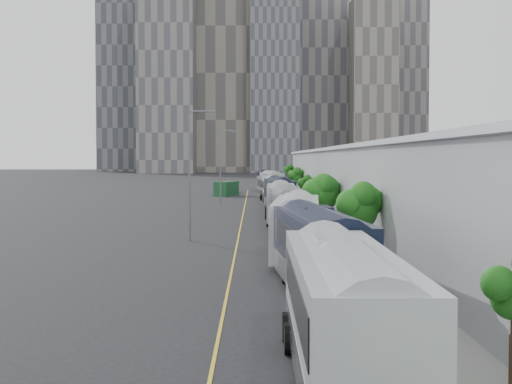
{
  "coord_description": "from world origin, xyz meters",
  "views": [
    {
      "loc": [
        -0.27,
        -13.63,
        6.14
      ],
      "look_at": [
        -0.12,
        57.91,
        3.0
      ],
      "focal_mm": 55.0,
      "sensor_mm": 36.0,
      "label": 1
    }
  ],
  "objects_px": {
    "bus_1": "(318,259)",
    "bus_2": "(297,231)",
    "shipping_container": "(226,189)",
    "bus_8": "(272,185)",
    "bus_9": "(265,182)",
    "street_lamp_near": "(192,166)",
    "bus_3": "(288,214)",
    "street_lamp_far": "(222,162)",
    "bus_6": "(274,192)",
    "bus_5": "(279,197)",
    "bus_7": "(269,189)",
    "suv": "(228,188)",
    "bus_0": "(344,326)",
    "bus_4": "(281,205)"
  },
  "relations": [
    {
      "from": "bus_0",
      "to": "bus_3",
      "type": "relative_size",
      "value": 1.04
    },
    {
      "from": "bus_9",
      "to": "shipping_container",
      "type": "distance_m",
      "value": 21.29
    },
    {
      "from": "bus_0",
      "to": "bus_5",
      "type": "bearing_deg",
      "value": 90.0
    },
    {
      "from": "bus_2",
      "to": "street_lamp_near",
      "type": "height_order",
      "value": "street_lamp_near"
    },
    {
      "from": "bus_1",
      "to": "bus_2",
      "type": "distance_m",
      "value": 13.27
    },
    {
      "from": "bus_0",
      "to": "bus_5",
      "type": "xyz_separation_m",
      "value": [
        0.38,
        67.75,
        0.03
      ]
    },
    {
      "from": "bus_9",
      "to": "bus_5",
      "type": "bearing_deg",
      "value": -88.71
    },
    {
      "from": "bus_9",
      "to": "shipping_container",
      "type": "height_order",
      "value": "bus_9"
    },
    {
      "from": "bus_9",
      "to": "shipping_container",
      "type": "xyz_separation_m",
      "value": [
        -6.49,
        -20.27,
        -0.48
      ]
    },
    {
      "from": "bus_1",
      "to": "suv",
      "type": "distance_m",
      "value": 102.27
    },
    {
      "from": "bus_9",
      "to": "bus_7",
      "type": "bearing_deg",
      "value": -89.13
    },
    {
      "from": "bus_8",
      "to": "street_lamp_far",
      "type": "relative_size",
      "value": 1.38
    },
    {
      "from": "bus_1",
      "to": "bus_7",
      "type": "xyz_separation_m",
      "value": [
        -0.65,
        81.78,
        -0.14
      ]
    },
    {
      "from": "bus_8",
      "to": "suv",
      "type": "xyz_separation_m",
      "value": [
        -7.49,
        5.47,
        -0.84
      ]
    },
    {
      "from": "bus_1",
      "to": "bus_8",
      "type": "xyz_separation_m",
      "value": [
        0.04,
        96.52,
        -0.0
      ]
    },
    {
      "from": "bus_9",
      "to": "bus_2",
      "type": "bearing_deg",
      "value": -89.16
    },
    {
      "from": "bus_1",
      "to": "bus_3",
      "type": "xyz_separation_m",
      "value": [
        -0.13,
        28.89,
        -0.07
      ]
    },
    {
      "from": "bus_1",
      "to": "bus_9",
      "type": "height_order",
      "value": "bus_1"
    },
    {
      "from": "street_lamp_far",
      "to": "shipping_container",
      "type": "bearing_deg",
      "value": 90.6
    },
    {
      "from": "bus_9",
      "to": "suv",
      "type": "bearing_deg",
      "value": -123.86
    },
    {
      "from": "bus_1",
      "to": "bus_6",
      "type": "relative_size",
      "value": 1.08
    },
    {
      "from": "bus_8",
      "to": "suv",
      "type": "relative_size",
      "value": 2.33
    },
    {
      "from": "bus_1",
      "to": "street_lamp_far",
      "type": "height_order",
      "value": "street_lamp_far"
    },
    {
      "from": "bus_4",
      "to": "bus_6",
      "type": "height_order",
      "value": "bus_4"
    },
    {
      "from": "street_lamp_near",
      "to": "shipping_container",
      "type": "relative_size",
      "value": 1.74
    },
    {
      "from": "bus_0",
      "to": "bus_2",
      "type": "distance_m",
      "value": 27.01
    },
    {
      "from": "bus_3",
      "to": "shipping_container",
      "type": "bearing_deg",
      "value": 98.02
    },
    {
      "from": "bus_0",
      "to": "shipping_container",
      "type": "distance_m",
      "value": 105.33
    },
    {
      "from": "bus_6",
      "to": "suv",
      "type": "bearing_deg",
      "value": 100.48
    },
    {
      "from": "bus_5",
      "to": "bus_6",
      "type": "bearing_deg",
      "value": 88.43
    },
    {
      "from": "bus_0",
      "to": "bus_1",
      "type": "xyz_separation_m",
      "value": [
        0.43,
        13.73,
        0.01
      ]
    },
    {
      "from": "bus_1",
      "to": "bus_7",
      "type": "height_order",
      "value": "bus_1"
    },
    {
      "from": "bus_7",
      "to": "street_lamp_near",
      "type": "distance_m",
      "value": 59.35
    },
    {
      "from": "bus_3",
      "to": "bus_7",
      "type": "bearing_deg",
      "value": 92.0
    },
    {
      "from": "bus_0",
      "to": "bus_4",
      "type": "bearing_deg",
      "value": 90.19
    },
    {
      "from": "bus_7",
      "to": "suv",
      "type": "distance_m",
      "value": 21.33
    },
    {
      "from": "bus_8",
      "to": "street_lamp_far",
      "type": "height_order",
      "value": "street_lamp_far"
    },
    {
      "from": "bus_8",
      "to": "bus_9",
      "type": "height_order",
      "value": "bus_8"
    },
    {
      "from": "bus_0",
      "to": "bus_6",
      "type": "bearing_deg",
      "value": 90.18
    },
    {
      "from": "bus_6",
      "to": "bus_7",
      "type": "distance_m",
      "value": 12.71
    },
    {
      "from": "bus_0",
      "to": "bus_9",
      "type": "distance_m",
      "value": 125.37
    },
    {
      "from": "street_lamp_far",
      "to": "suv",
      "type": "height_order",
      "value": "street_lamp_far"
    },
    {
      "from": "bus_2",
      "to": "shipping_container",
      "type": "bearing_deg",
      "value": 99.68
    },
    {
      "from": "bus_3",
      "to": "bus_4",
      "type": "bearing_deg",
      "value": 92.38
    },
    {
      "from": "bus_1",
      "to": "bus_5",
      "type": "relative_size",
      "value": 0.99
    },
    {
      "from": "bus_3",
      "to": "bus_7",
      "type": "distance_m",
      "value": 52.9
    },
    {
      "from": "bus_6",
      "to": "bus_8",
      "type": "distance_m",
      "value": 27.44
    },
    {
      "from": "bus_3",
      "to": "street_lamp_far",
      "type": "xyz_separation_m",
      "value": [
        -6.97,
        39.33,
        4.02
      ]
    },
    {
      "from": "bus_7",
      "to": "bus_4",
      "type": "bearing_deg",
      "value": -94.79
    },
    {
      "from": "bus_7",
      "to": "bus_0",
      "type": "bearing_deg",
      "value": -95.12
    }
  ]
}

